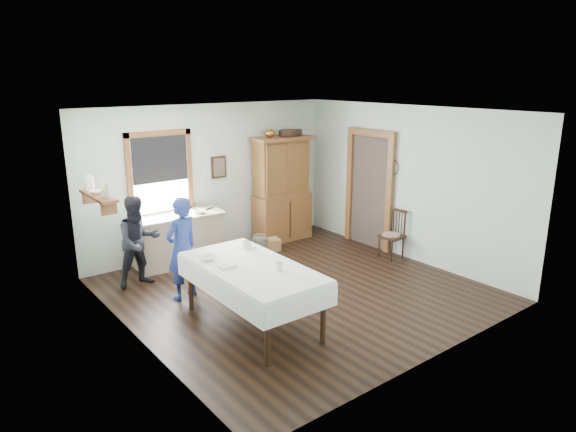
{
  "coord_description": "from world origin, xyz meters",
  "views": [
    {
      "loc": [
        -4.58,
        -5.67,
        3.19
      ],
      "look_at": [
        0.08,
        0.3,
        1.1
      ],
      "focal_mm": 32.0,
      "sensor_mm": 36.0,
      "label": 1
    }
  ],
  "objects": [
    {
      "name": "table_cup_b",
      "position": [
        -0.98,
        -0.88,
        0.89
      ],
      "size": [
        0.14,
        0.14,
        0.1
      ],
      "primitive_type": "imported",
      "rotation": [
        0.0,
        0.0,
        0.34
      ],
      "color": "white",
      "rests_on": "dining_table"
    },
    {
      "name": "rug_beater",
      "position": [
        2.45,
        0.3,
        1.72
      ],
      "size": [
        0.01,
        0.27,
        0.27
      ],
      "primitive_type": "torus",
      "rotation": [
        0.0,
        1.57,
        0.0
      ],
      "color": "black",
      "rests_on": "room"
    },
    {
      "name": "china_hutch",
      "position": [
        1.38,
        2.16,
        1.02
      ],
      "size": [
        1.22,
        0.61,
        2.05
      ],
      "primitive_type": "cube",
      "rotation": [
        0.0,
        0.0,
        -0.03
      ],
      "color": "brown",
      "rests_on": "room"
    },
    {
      "name": "spindle_chair",
      "position": [
        2.25,
        0.08,
        0.44
      ],
      "size": [
        0.44,
        0.44,
        0.88
      ],
      "primitive_type": "cube",
      "rotation": [
        0.0,
        0.0,
        0.08
      ],
      "color": "black",
      "rests_on": "room"
    },
    {
      "name": "figure_dark",
      "position": [
        -1.78,
        1.66,
        0.66
      ],
      "size": [
        0.65,
        0.51,
        1.32
      ],
      "primitive_type": "imported",
      "rotation": [
        0.0,
        0.0,
        0.01
      ],
      "color": "black",
      "rests_on": "room"
    },
    {
      "name": "wall_shelf",
      "position": [
        -2.37,
        1.54,
        1.57
      ],
      "size": [
        0.24,
        1.0,
        0.44
      ],
      "color": "brown",
      "rests_on": "room"
    },
    {
      "name": "shelf_bowl",
      "position": [
        -2.37,
        1.55,
        1.6
      ],
      "size": [
        0.22,
        0.22,
        0.05
      ],
      "primitive_type": "imported",
      "color": "white",
      "rests_on": "wall_shelf"
    },
    {
      "name": "counter_bowl",
      "position": [
        -0.55,
        1.98,
        0.92
      ],
      "size": [
        0.19,
        0.19,
        0.06
      ],
      "primitive_type": "imported",
      "rotation": [
        0.0,
        0.0,
        0.04
      ],
      "color": "white",
      "rests_on": "work_counter"
    },
    {
      "name": "dining_table",
      "position": [
        -1.17,
        -0.54,
        0.42
      ],
      "size": [
        1.13,
        2.11,
        0.84
      ],
      "primitive_type": "cube",
      "rotation": [
        0.0,
        0.0,
        -0.01
      ],
      "color": "white",
      "rests_on": "room"
    },
    {
      "name": "woman_blue",
      "position": [
        -1.47,
        0.81,
        0.71
      ],
      "size": [
        0.59,
        0.47,
        1.41
      ],
      "primitive_type": "imported",
      "rotation": [
        0.0,
        0.0,
        3.41
      ],
      "color": "navy",
      "rests_on": "room"
    },
    {
      "name": "room",
      "position": [
        0.0,
        0.0,
        1.35
      ],
      "size": [
        5.01,
        5.01,
        2.7
      ],
      "color": "black",
      "rests_on": "ground"
    },
    {
      "name": "table_bowl",
      "position": [
        -1.51,
        -0.02,
        0.87
      ],
      "size": [
        0.24,
        0.24,
        0.06
      ],
      "primitive_type": "imported",
      "rotation": [
        0.0,
        0.0,
        -0.05
      ],
      "color": "white",
      "rests_on": "dining_table"
    },
    {
      "name": "window",
      "position": [
        -1.0,
        2.46,
        1.63
      ],
      "size": [
        1.18,
        0.07,
        1.48
      ],
      "color": "white",
      "rests_on": "room"
    },
    {
      "name": "counter_book",
      "position": [
        -0.43,
        2.22,
        0.9
      ],
      "size": [
        0.27,
        0.3,
        0.02
      ],
      "primitive_type": "imported",
      "rotation": [
        0.0,
        0.0,
        0.42
      ],
      "color": "brown",
      "rests_on": "work_counter"
    },
    {
      "name": "doorway",
      "position": [
        2.46,
        0.85,
        1.16
      ],
      "size": [
        0.09,
        1.14,
        2.22
      ],
      "color": "#483B33",
      "rests_on": "room"
    },
    {
      "name": "work_counter",
      "position": [
        -0.87,
        2.12,
        0.44
      ],
      "size": [
        1.59,
        0.69,
        0.89
      ],
      "primitive_type": "cube",
      "rotation": [
        0.0,
        0.0,
        -0.07
      ],
      "color": "tan",
      "rests_on": "room"
    },
    {
      "name": "table_cup_a",
      "position": [
        -0.85,
        0.07,
        0.89
      ],
      "size": [
        0.13,
        0.13,
        0.1
      ],
      "primitive_type": "imported",
      "rotation": [
        0.0,
        0.0,
        -0.01
      ],
      "color": "white",
      "rests_on": "dining_table"
    },
    {
      "name": "pail",
      "position": [
        0.5,
        1.7,
        0.15
      ],
      "size": [
        0.33,
        0.33,
        0.31
      ],
      "primitive_type": "cube",
      "rotation": [
        0.0,
        0.0,
        0.16
      ],
      "color": "#A2A4AA",
      "rests_on": "room"
    },
    {
      "name": "framed_picture",
      "position": [
        0.15,
        2.46,
        1.55
      ],
      "size": [
        0.3,
        0.04,
        0.4
      ],
      "primitive_type": "cube",
      "color": "black",
      "rests_on": "room"
    },
    {
      "name": "wicker_basket",
      "position": [
        0.75,
        1.74,
        0.11
      ],
      "size": [
        0.42,
        0.34,
        0.22
      ],
      "primitive_type": "cube",
      "rotation": [
        0.0,
        0.0,
        -0.2
      ],
      "color": "#A9784C",
      "rests_on": "room"
    }
  ]
}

